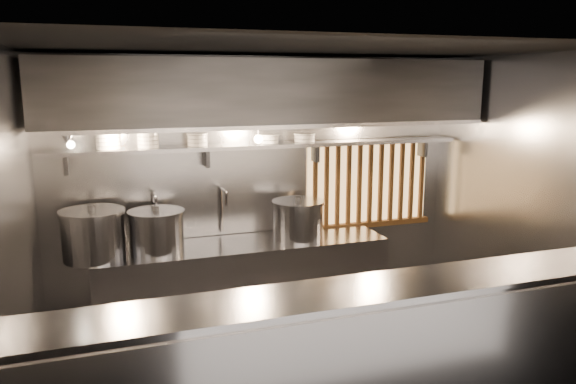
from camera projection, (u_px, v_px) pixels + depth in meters
floor at (308, 371)px, 5.01m from camera, size 4.50×4.50×0.00m
ceiling at (311, 48)px, 4.45m from camera, size 4.50×4.50×0.00m
wall_back at (260, 187)px, 6.12m from camera, size 4.50×0.00×4.50m
wall_left at (17, 244)px, 4.01m from camera, size 0.00×3.00×3.00m
wall_right at (526, 201)px, 5.44m from camera, size 0.00×3.00×3.00m
serving_counter at (357, 363)px, 4.00m from camera, size 4.50×0.56×1.13m
cooking_bench at (243, 284)px, 5.87m from camera, size 3.00×0.70×0.90m
bowl_shelf at (265, 145)px, 5.86m from camera, size 4.40×0.34×0.04m
exhaust_hood at (270, 93)px, 5.55m from camera, size 4.40×0.81×0.65m
wood_screen at (369, 183)px, 6.49m from camera, size 1.56×0.09×1.04m
faucet_left at (154, 206)px, 5.65m from camera, size 0.04×0.30×0.50m
faucet_right at (223, 201)px, 5.87m from camera, size 0.04×0.30×0.50m
heat_lamp at (67, 138)px, 4.78m from camera, size 0.25×0.35×0.20m
pendant_bulb at (258, 139)px, 5.70m from camera, size 0.09×0.09×0.19m
stock_pot_left at (93, 234)px, 5.24m from camera, size 0.74×0.74×0.51m
stock_pot_mid at (157, 231)px, 5.45m from camera, size 0.73×0.73×0.45m
stock_pot_right at (298, 220)px, 5.91m from camera, size 0.70×0.70×0.45m
bowl_stack_0 at (108, 141)px, 5.34m from camera, size 0.25×0.25×0.17m
bowl_stack_1 at (148, 139)px, 5.46m from camera, size 0.22×0.22×0.17m
bowl_stack_2 at (197, 139)px, 5.62m from camera, size 0.21×0.21×0.13m
bowl_stack_3 at (269, 139)px, 5.86m from camera, size 0.21×0.21×0.09m
bowl_stack_4 at (304, 138)px, 5.99m from camera, size 0.23×0.23×0.09m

